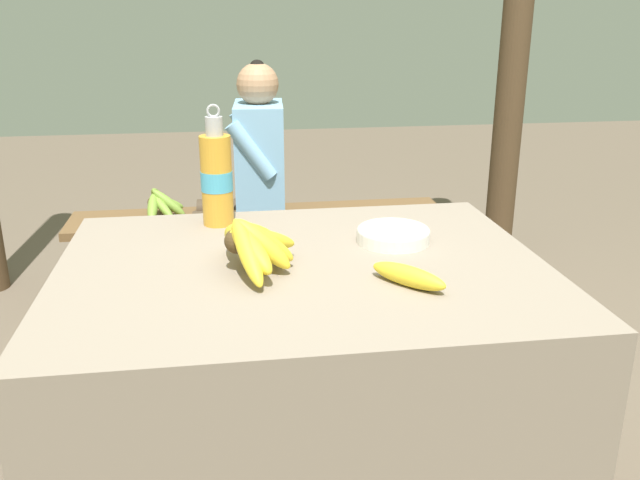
{
  "coord_description": "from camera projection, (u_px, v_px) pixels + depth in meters",
  "views": [
    {
      "loc": [
        -0.18,
        -1.51,
        1.29
      ],
      "look_at": [
        0.05,
        0.05,
        0.75
      ],
      "focal_mm": 38.0,
      "sensor_mm": 36.0,
      "label": 1
    }
  ],
  "objects": [
    {
      "name": "market_counter",
      "position": [
        304.0,
        392.0,
        1.74
      ],
      "size": [
        1.17,
        0.92,
        0.71
      ],
      "color": "gray",
      "rests_on": "ground_plane"
    },
    {
      "name": "banana_bunch_green",
      "position": [
        161.0,
        203.0,
        2.9
      ],
      "size": [
        0.17,
        0.29,
        0.15
      ],
      "color": "#4C381E",
      "rests_on": "wooden_bench"
    },
    {
      "name": "seated_vendor",
      "position": [
        249.0,
        172.0,
        2.88
      ],
      "size": [
        0.42,
        0.4,
        1.09
      ],
      "rotation": [
        0.0,
        0.0,
        3.07
      ],
      "color": "#473828",
      "rests_on": "ground_plane"
    },
    {
      "name": "serving_bowl",
      "position": [
        393.0,
        234.0,
        1.77
      ],
      "size": [
        0.19,
        0.19,
        0.04
      ],
      "color": "white",
      "rests_on": "market_counter"
    },
    {
      "name": "wooden_bench",
      "position": [
        261.0,
        229.0,
        3.0
      ],
      "size": [
        1.64,
        0.32,
        0.43
      ],
      "color": "brown",
      "rests_on": "ground_plane"
    },
    {
      "name": "water_bottle",
      "position": [
        217.0,
        178.0,
        1.88
      ],
      "size": [
        0.09,
        0.09,
        0.34
      ],
      "color": "gold",
      "rests_on": "market_counter"
    },
    {
      "name": "loose_banana_front",
      "position": [
        408.0,
        276.0,
        1.49
      ],
      "size": [
        0.16,
        0.18,
        0.05
      ],
      "rotation": [
        0.0,
        0.0,
        -0.87
      ],
      "color": "yellow",
      "rests_on": "market_counter"
    },
    {
      "name": "banana_bunch_ripe",
      "position": [
        252.0,
        241.0,
        1.57
      ],
      "size": [
        0.19,
        0.33,
        0.14
      ],
      "color": "#4C381E",
      "rests_on": "market_counter"
    },
    {
      "name": "support_post_far",
      "position": [
        517.0,
        21.0,
        3.25
      ],
      "size": [
        0.14,
        0.14,
        2.46
      ],
      "color": "#4C3823",
      "rests_on": "ground_plane"
    }
  ]
}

